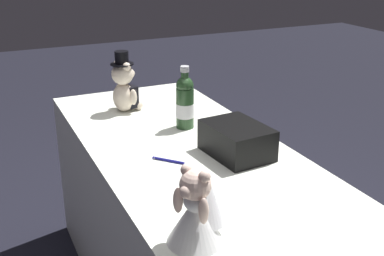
% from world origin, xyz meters
% --- Properties ---
extents(reception_table, '(1.85, 0.74, 0.78)m').
position_xyz_m(reception_table, '(0.00, 0.00, 0.39)').
color(reception_table, white).
rests_on(reception_table, ground_plane).
extents(teddy_bear_groom, '(0.15, 0.15, 0.29)m').
position_xyz_m(teddy_bear_groom, '(0.58, 0.08, 0.90)').
color(teddy_bear_groom, beige).
rests_on(teddy_bear_groom, reception_table).
extents(teddy_bear_bride, '(0.18, 0.21, 0.23)m').
position_xyz_m(teddy_bear_bride, '(-0.55, 0.24, 0.88)').
color(teddy_bear_bride, white).
rests_on(teddy_bear_bride, reception_table).
extents(champagne_bottle, '(0.08, 0.08, 0.28)m').
position_xyz_m(champagne_bottle, '(0.26, -0.08, 0.90)').
color(champagne_bottle, '#284926').
rests_on(champagne_bottle, reception_table).
extents(signing_pen, '(0.11, 0.10, 0.01)m').
position_xyz_m(signing_pen, '(-0.04, 0.12, 0.79)').
color(signing_pen, navy).
rests_on(signing_pen, reception_table).
extents(gift_case_black, '(0.28, 0.22, 0.12)m').
position_xyz_m(gift_case_black, '(-0.10, -0.14, 0.84)').
color(gift_case_black, black).
rests_on(gift_case_black, reception_table).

